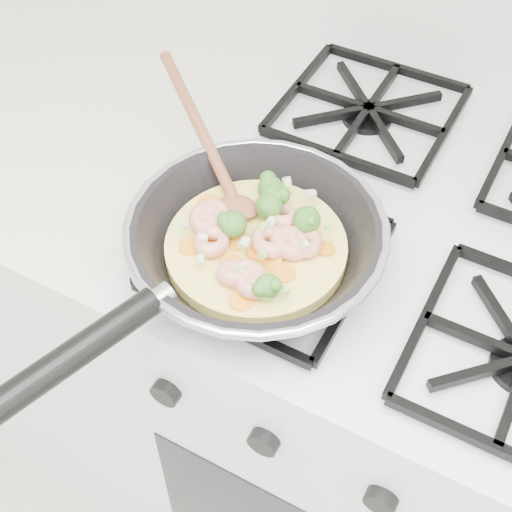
% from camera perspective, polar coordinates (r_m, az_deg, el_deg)
% --- Properties ---
extents(stove, '(0.60, 0.60, 0.92)m').
position_cam_1_polar(stove, '(1.26, 10.12, -11.40)').
color(stove, silver).
rests_on(stove, ground).
extents(counter_left, '(1.00, 0.60, 0.90)m').
position_cam_1_polar(counter_left, '(1.55, -18.36, 1.32)').
color(counter_left, white).
rests_on(counter_left, ground).
extents(skillet, '(0.38, 0.51, 0.09)m').
position_cam_1_polar(skillet, '(0.78, -0.36, 1.13)').
color(skillet, black).
rests_on(skillet, stove).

